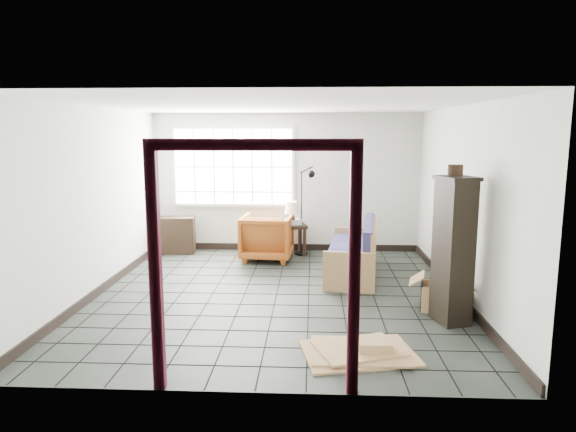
# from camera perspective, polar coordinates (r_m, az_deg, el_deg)

# --- Properties ---
(ground) EXTENTS (5.50, 5.50, 0.00)m
(ground) POSITION_cam_1_polar(r_m,az_deg,el_deg) (7.28, -1.27, -8.68)
(ground) COLOR black
(ground) RESTS_ON ground
(room_shell) EXTENTS (5.02, 5.52, 2.61)m
(room_shell) POSITION_cam_1_polar(r_m,az_deg,el_deg) (6.97, -1.31, 4.62)
(room_shell) COLOR #BABFB7
(room_shell) RESTS_ON ground
(window_panel) EXTENTS (2.32, 0.08, 1.52)m
(window_panel) POSITION_cam_1_polar(r_m,az_deg,el_deg) (9.74, -6.09, 5.46)
(window_panel) COLOR silver
(window_panel) RESTS_ON ground
(doorway_trim) EXTENTS (1.80, 0.08, 2.20)m
(doorway_trim) POSITION_cam_1_polar(r_m,az_deg,el_deg) (4.32, -3.85, -2.34)
(doorway_trim) COLOR #3D0D1A
(doorway_trim) RESTS_ON ground
(futon_sofa) EXTENTS (0.97, 2.02, 0.86)m
(futon_sofa) POSITION_cam_1_polar(r_m,az_deg,el_deg) (8.23, 7.59, -4.39)
(futon_sofa) COLOR olive
(futon_sofa) RESTS_ON ground
(armchair) EXTENTS (0.92, 0.87, 0.89)m
(armchair) POSITION_cam_1_polar(r_m,az_deg,el_deg) (9.09, -2.34, -2.12)
(armchair) COLOR #8D5014
(armchair) RESTS_ON ground
(side_table) EXTENTS (0.63, 0.63, 0.57)m
(side_table) POSITION_cam_1_polar(r_m,az_deg,el_deg) (9.48, 0.36, -1.50)
(side_table) COLOR black
(side_table) RESTS_ON ground
(table_lamp) EXTENTS (0.33, 0.33, 0.43)m
(table_lamp) POSITION_cam_1_polar(r_m,az_deg,el_deg) (9.34, 0.46, 0.81)
(table_lamp) COLOR black
(table_lamp) RESTS_ON side_table
(projector) EXTENTS (0.32, 0.28, 0.10)m
(projector) POSITION_cam_1_polar(r_m,az_deg,el_deg) (9.43, 0.57, -0.65)
(projector) COLOR silver
(projector) RESTS_ON side_table
(floor_lamp) EXTENTS (0.43, 0.44, 1.65)m
(floor_lamp) POSITION_cam_1_polar(r_m,az_deg,el_deg) (9.32, 2.00, 0.87)
(floor_lamp) COLOR black
(floor_lamp) RESTS_ON ground
(console_shelf) EXTENTS (0.91, 0.44, 0.68)m
(console_shelf) POSITION_cam_1_polar(r_m,az_deg,el_deg) (9.86, -12.85, -2.08)
(console_shelf) COLOR black
(console_shelf) RESTS_ON ground
(tall_shelf) EXTENTS (0.49, 0.56, 1.75)m
(tall_shelf) POSITION_cam_1_polar(r_m,az_deg,el_deg) (6.33, 17.89, -3.55)
(tall_shelf) COLOR black
(tall_shelf) RESTS_ON ground
(pot) EXTENTS (0.18, 0.18, 0.13)m
(pot) POSITION_cam_1_polar(r_m,az_deg,el_deg) (6.26, 18.10, 4.86)
(pot) COLOR black
(pot) RESTS_ON tall_shelf
(open_box) EXTENTS (0.87, 0.56, 0.46)m
(open_box) POSITION_cam_1_polar(r_m,az_deg,el_deg) (6.93, 16.66, -8.61)
(open_box) COLOR #9E6E4C
(open_box) RESTS_ON ground
(cardboard_pile) EXTENTS (1.26, 1.00, 0.16)m
(cardboard_pile) POSITION_cam_1_polar(r_m,az_deg,el_deg) (5.48, 8.12, -14.57)
(cardboard_pile) COLOR #9E6E4C
(cardboard_pile) RESTS_ON ground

